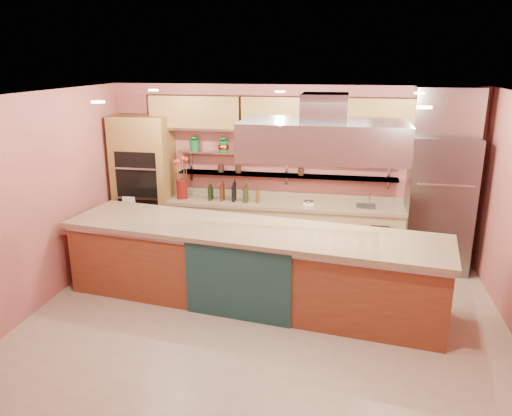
% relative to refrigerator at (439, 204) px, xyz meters
% --- Properties ---
extents(floor, '(6.00, 5.00, 0.02)m').
position_rel_refrigerator_xyz_m(floor, '(-2.35, -2.14, -1.06)').
color(floor, tan).
rests_on(floor, ground).
extents(ceiling, '(6.00, 5.00, 0.02)m').
position_rel_refrigerator_xyz_m(ceiling, '(-2.35, -2.14, 1.75)').
color(ceiling, black).
rests_on(ceiling, wall_back).
extents(wall_back, '(6.00, 0.04, 2.80)m').
position_rel_refrigerator_xyz_m(wall_back, '(-2.35, 0.36, 0.35)').
color(wall_back, '#A95550').
rests_on(wall_back, floor).
extents(wall_front, '(6.00, 0.04, 2.80)m').
position_rel_refrigerator_xyz_m(wall_front, '(-2.35, -4.64, 0.35)').
color(wall_front, '#A95550').
rests_on(wall_front, floor).
extents(wall_left, '(0.04, 5.00, 2.80)m').
position_rel_refrigerator_xyz_m(wall_left, '(-5.35, -2.14, 0.35)').
color(wall_left, '#A95550').
rests_on(wall_left, floor).
extents(oven_stack, '(0.95, 0.64, 2.30)m').
position_rel_refrigerator_xyz_m(oven_stack, '(-4.80, 0.04, 0.10)').
color(oven_stack, olive).
rests_on(oven_stack, floor).
extents(refrigerator, '(0.95, 0.72, 2.10)m').
position_rel_refrigerator_xyz_m(refrigerator, '(0.00, 0.00, 0.00)').
color(refrigerator, slate).
rests_on(refrigerator, floor).
extents(back_counter, '(3.84, 0.64, 0.93)m').
position_rel_refrigerator_xyz_m(back_counter, '(-2.40, 0.06, -0.58)').
color(back_counter, tan).
rests_on(back_counter, floor).
extents(wall_shelf_lower, '(3.60, 0.26, 0.03)m').
position_rel_refrigerator_xyz_m(wall_shelf_lower, '(-2.40, 0.23, 0.30)').
color(wall_shelf_lower, '#A6A8AD').
rests_on(wall_shelf_lower, wall_back).
extents(wall_shelf_upper, '(3.60, 0.26, 0.03)m').
position_rel_refrigerator_xyz_m(wall_shelf_upper, '(-2.40, 0.23, 0.65)').
color(wall_shelf_upper, '#A6A8AD').
rests_on(wall_shelf_upper, wall_back).
extents(upper_cabinets, '(4.60, 0.36, 0.55)m').
position_rel_refrigerator_xyz_m(upper_cabinets, '(-2.35, 0.18, 1.30)').
color(upper_cabinets, olive).
rests_on(upper_cabinets, wall_back).
extents(range_hood, '(2.00, 1.00, 0.45)m').
position_rel_refrigerator_xyz_m(range_hood, '(-1.71, -1.64, 1.20)').
color(range_hood, '#A6A8AD').
rests_on(range_hood, ceiling).
extents(ceiling_downlights, '(4.00, 2.80, 0.02)m').
position_rel_refrigerator_xyz_m(ceiling_downlights, '(-2.35, -1.94, 1.72)').
color(ceiling_downlights, '#FFE5A5').
rests_on(ceiling_downlights, ceiling).
extents(island, '(5.11, 1.76, 1.05)m').
position_rel_refrigerator_xyz_m(island, '(-2.61, -1.64, -0.53)').
color(island, brown).
rests_on(island, floor).
extents(flower_vase, '(0.21, 0.21, 0.32)m').
position_rel_refrigerator_xyz_m(flower_vase, '(-4.13, 0.01, 0.04)').
color(flower_vase, '#5D0E0E').
rests_on(flower_vase, back_counter).
extents(oil_bottle_cluster, '(0.97, 0.48, 0.30)m').
position_rel_refrigerator_xyz_m(oil_bottle_cluster, '(-3.23, 0.01, 0.03)').
color(oil_bottle_cluster, black).
rests_on(oil_bottle_cluster, back_counter).
extents(kitchen_scale, '(0.19, 0.16, 0.09)m').
position_rel_refrigerator_xyz_m(kitchen_scale, '(-1.99, 0.01, -0.07)').
color(kitchen_scale, white).
rests_on(kitchen_scale, back_counter).
extents(bar_faucet, '(0.04, 0.04, 0.22)m').
position_rel_refrigerator_xyz_m(bar_faucet, '(-1.03, 0.11, -0.01)').
color(bar_faucet, silver).
rests_on(bar_faucet, back_counter).
extents(copper_kettle, '(0.25, 0.25, 0.15)m').
position_rel_refrigerator_xyz_m(copper_kettle, '(-3.45, 0.23, 0.74)').
color(copper_kettle, '#BE4B2B').
rests_on(copper_kettle, wall_shelf_upper).
extents(green_canister, '(0.19, 0.19, 0.17)m').
position_rel_refrigerator_xyz_m(green_canister, '(-3.14, 0.23, 0.75)').
color(green_canister, '#104D20').
rests_on(green_canister, wall_shelf_upper).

